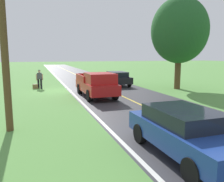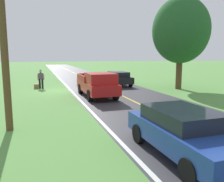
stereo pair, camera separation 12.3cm
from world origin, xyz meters
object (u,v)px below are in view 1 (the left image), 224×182
hitchhiker_walking (40,78)px  tree_far_side_near (179,31)px  pickup_truck_passing (97,84)px  sedan_near_oncoming (117,78)px  sedan_ahead_same_lane (185,131)px  utility_pole_roadside (3,32)px  suitcase_carried (35,86)px

hitchhiker_walking → tree_far_side_near: size_ratio=0.22×
pickup_truck_passing → sedan_near_oncoming: pickup_truck_passing is taller
tree_far_side_near → sedan_ahead_same_lane: bearing=56.7°
sedan_ahead_same_lane → sedan_near_oncoming: same height
sedan_ahead_same_lane → utility_pole_roadside: (5.31, -4.19, 3.13)m
sedan_near_oncoming → utility_pole_roadside: utility_pole_roadside is taller
hitchhiker_walking → utility_pole_roadside: (1.41, 12.28, 2.91)m
sedan_near_oncoming → sedan_ahead_same_lane: bearing=77.5°
tree_far_side_near → utility_pole_roadside: tree_far_side_near is taller
hitchhiker_walking → utility_pole_roadside: bearing=83.4°
suitcase_carried → pickup_truck_passing: (-4.29, 5.92, 0.75)m
suitcase_carried → tree_far_side_near: tree_far_side_near is taller
hitchhiker_walking → sedan_near_oncoming: 7.51m
tree_far_side_near → sedan_near_oncoming: (4.45, -4.01, -4.44)m
hitchhiker_walking → utility_pole_roadside: utility_pole_roadside is taller
hitchhiker_walking → suitcase_carried: (0.41, 0.11, -0.77)m
sedan_ahead_same_lane → suitcase_carried: bearing=-75.2°
hitchhiker_walking → sedan_ahead_same_lane: 16.92m
suitcase_carried → hitchhiker_walking: bearing=100.9°
suitcase_carried → utility_pole_roadside: size_ratio=0.06×
pickup_truck_passing → utility_pole_roadside: (5.29, 6.24, 2.92)m
hitchhiker_walking → pickup_truck_passing: bearing=122.7°
tree_far_side_near → sedan_near_oncoming: tree_far_side_near is taller
tree_far_side_near → sedan_near_oncoming: 7.46m
hitchhiker_walking → sedan_ahead_same_lane: hitchhiker_walking is taller
suitcase_carried → tree_far_side_near: (-12.37, 4.08, 4.98)m
suitcase_carried → pickup_truck_passing: pickup_truck_passing is taller
hitchhiker_walking → pickup_truck_passing: 7.17m
pickup_truck_passing → tree_far_side_near: size_ratio=0.67×
pickup_truck_passing → sedan_ahead_same_lane: 10.43m
pickup_truck_passing → tree_far_side_near: (-8.08, -1.84, 4.23)m
sedan_near_oncoming → suitcase_carried: bearing=-0.5°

